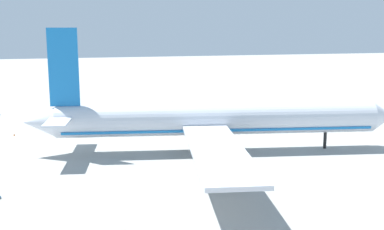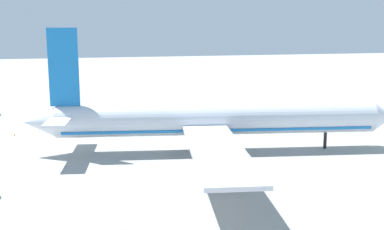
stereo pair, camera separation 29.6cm
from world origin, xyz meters
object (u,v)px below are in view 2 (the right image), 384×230
(traffic_cone_0, at_px, (15,134))
(airliner, at_px, (212,120))
(baggage_cart_1, at_px, (193,108))
(traffic_cone_3, at_px, (280,109))

(traffic_cone_0, bearing_deg, airliner, -30.80)
(airliner, xyz_separation_m, baggage_cart_1, (7.85, 48.39, -6.09))
(baggage_cart_1, distance_m, traffic_cone_0, 55.57)
(baggage_cart_1, height_order, traffic_cone_3, baggage_cart_1)
(baggage_cart_1, distance_m, traffic_cone_3, 27.79)
(airliner, distance_m, traffic_cone_3, 56.53)
(baggage_cart_1, relative_size, traffic_cone_0, 4.98)
(traffic_cone_0, bearing_deg, traffic_cone_3, 13.14)
(traffic_cone_0, distance_m, traffic_cone_3, 80.12)
(airliner, xyz_separation_m, traffic_cone_3, (35.25, 43.71, -6.52))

